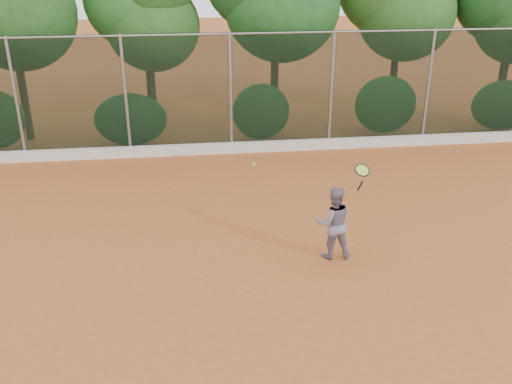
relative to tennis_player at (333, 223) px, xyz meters
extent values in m
plane|color=#AB5928|center=(-1.46, -0.45, -0.75)|extent=(80.00, 80.00, 0.00)
cube|color=silver|center=(-1.46, 6.37, -0.60)|extent=(24.00, 0.20, 0.30)
imported|color=slate|center=(0.00, 0.00, 0.00)|extent=(0.73, 0.58, 1.50)
cube|color=black|center=(-1.46, 6.55, 1.00)|extent=(24.00, 0.01, 3.50)
cylinder|color=gray|center=(-1.46, 6.55, 2.70)|extent=(24.00, 0.06, 0.06)
cylinder|color=gray|center=(-7.46, 6.55, 1.00)|extent=(0.09, 0.09, 3.50)
cylinder|color=gray|center=(-4.46, 6.55, 1.00)|extent=(0.09, 0.09, 3.50)
cylinder|color=gray|center=(-1.46, 6.55, 1.00)|extent=(0.09, 0.09, 3.50)
cylinder|color=gray|center=(1.54, 6.55, 1.00)|extent=(0.09, 0.09, 3.50)
cylinder|color=gray|center=(4.54, 6.55, 1.00)|extent=(0.09, 0.09, 3.50)
cylinder|color=#482E1B|center=(-7.76, 8.45, 0.70)|extent=(0.24, 0.24, 2.90)
ellipsoid|color=#2F6526|center=(-7.56, 8.35, 3.15)|extent=(3.50, 2.90, 3.40)
cylinder|color=#422E19|center=(-3.86, 8.85, 0.45)|extent=(0.28, 0.28, 2.40)
ellipsoid|color=#25511B|center=(-3.66, 8.75, 2.65)|extent=(2.90, 2.40, 2.80)
cylinder|color=#422919|center=(0.14, 8.55, 0.75)|extent=(0.26, 0.26, 3.00)
ellipsoid|color=#2C712B|center=(0.34, 8.45, 3.25)|extent=(3.60, 3.00, 3.50)
cylinder|color=#3B2416|center=(4.24, 8.75, 0.60)|extent=(0.24, 0.24, 2.70)
ellipsoid|color=#24521C|center=(4.44, 8.65, 2.95)|extent=(3.20, 2.70, 3.10)
cylinder|color=#3A2916|center=(7.94, 8.35, 0.50)|extent=(0.28, 0.28, 2.50)
ellipsoid|color=#266225|center=(-4.46, 7.35, 0.10)|extent=(2.20, 1.16, 1.60)
ellipsoid|color=#326A28|center=(-0.46, 7.35, 0.20)|extent=(1.80, 1.04, 1.76)
ellipsoid|color=#2F702B|center=(3.54, 7.35, 0.30)|extent=(2.00, 1.10, 1.84)
ellipsoid|color=#306627|center=(7.54, 7.35, 0.15)|extent=(2.16, 1.12, 1.64)
cylinder|color=black|center=(0.46, -0.06, 0.78)|extent=(0.06, 0.20, 0.27)
torus|color=black|center=(0.46, -0.12, 1.13)|extent=(0.33, 0.30, 0.19)
cylinder|color=#BCD23D|center=(0.46, -0.12, 1.13)|extent=(0.28, 0.24, 0.15)
sphere|color=#B6D831|center=(-1.51, 0.56, 1.09)|extent=(0.07, 0.07, 0.07)
camera|label=1|loc=(-2.74, -9.73, 5.06)|focal=40.00mm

